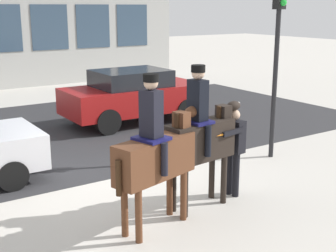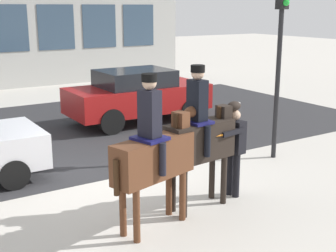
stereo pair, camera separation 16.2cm
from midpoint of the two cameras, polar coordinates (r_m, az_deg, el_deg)
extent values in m
plane|color=beige|center=(9.55, -4.47, -7.18)|extent=(80.00, 80.00, 0.00)
cube|color=#2D2D30|center=(13.73, -13.82, -0.82)|extent=(19.13, 8.50, 0.01)
cube|color=#33475B|center=(21.36, -18.68, 11.21)|extent=(1.68, 0.02, 1.99)
cube|color=#33475B|center=(21.96, -13.26, 11.64)|extent=(1.68, 0.02, 1.99)
cube|color=#33475B|center=(22.75, -8.15, 11.95)|extent=(1.68, 0.02, 1.99)
cube|color=#33475B|center=(23.69, -3.41, 12.15)|extent=(1.68, 0.02, 1.99)
cube|color=#59331E|center=(7.37, -1.16, -3.97)|extent=(1.53, 0.80, 0.65)
cylinder|color=#59331E|center=(8.09, 0.69, -7.94)|extent=(0.11, 0.11, 0.86)
cylinder|color=#59331E|center=(7.90, 2.36, -8.51)|extent=(0.11, 0.11, 0.86)
cylinder|color=#59331E|center=(7.40, -4.89, -10.19)|extent=(0.11, 0.11, 0.86)
cylinder|color=#59331E|center=(7.20, -3.20, -10.91)|extent=(0.11, 0.11, 0.86)
cube|color=#59331E|center=(7.72, 2.14, -0.24)|extent=(0.26, 0.29, 0.55)
cube|color=#382314|center=(7.63, 1.56, -0.26)|extent=(0.06, 0.09, 0.49)
ellipsoid|color=#59331E|center=(7.87, 3.45, 1.73)|extent=(0.35, 0.27, 0.19)
cube|color=silver|center=(7.94, 3.88, 1.97)|extent=(0.12, 0.08, 0.07)
cylinder|color=#382314|center=(6.90, -5.64, -6.28)|extent=(0.09, 0.09, 0.55)
cube|color=#14144C|center=(7.22, -1.58, -1.51)|extent=(0.55, 0.58, 0.05)
cube|color=black|center=(7.12, -1.60, 1.54)|extent=(0.30, 0.37, 0.73)
sphere|color=#D1A889|center=(7.03, -1.63, 5.30)|extent=(0.22, 0.22, 0.22)
cylinder|color=black|center=(7.02, -1.63, 5.92)|extent=(0.24, 0.24, 0.12)
cylinder|color=black|center=(7.48, -3.05, -3.18)|extent=(0.11, 0.11, 0.52)
cylinder|color=black|center=(7.12, 0.00, -4.07)|extent=(0.11, 0.11, 0.52)
cube|color=black|center=(8.14, 4.42, -1.83)|extent=(1.34, 0.57, 0.67)
cylinder|color=black|center=(8.80, 5.90, -6.00)|extent=(0.11, 0.11, 0.90)
cylinder|color=black|center=(8.60, 7.34, -6.54)|extent=(0.11, 0.11, 0.90)
cylinder|color=black|center=(8.21, 1.15, -7.44)|extent=(0.11, 0.11, 0.90)
cylinder|color=black|center=(7.99, 2.57, -8.08)|extent=(0.11, 0.11, 0.90)
cube|color=black|center=(8.44, 7.33, 0.99)|extent=(0.22, 0.26, 0.45)
cube|color=#382314|center=(8.36, 6.76, 1.01)|extent=(0.05, 0.08, 0.41)
ellipsoid|color=black|center=(8.59, 8.59, 2.43)|extent=(0.31, 0.23, 0.17)
cube|color=silver|center=(8.65, 8.99, 2.63)|extent=(0.11, 0.06, 0.07)
cylinder|color=#382314|center=(7.74, 0.63, -3.49)|extent=(0.09, 0.09, 0.55)
cube|color=#14144C|center=(8.00, 4.13, 0.53)|extent=(0.44, 0.52, 0.05)
cube|color=black|center=(7.92, 4.18, 3.17)|extent=(0.25, 0.34, 0.69)
sphere|color=#D1A889|center=(7.85, 4.24, 6.43)|extent=(0.22, 0.22, 0.22)
cylinder|color=black|center=(7.84, 4.25, 6.99)|extent=(0.24, 0.24, 0.12)
cylinder|color=black|center=(8.27, 2.83, -1.05)|extent=(0.11, 0.11, 0.54)
cylinder|color=black|center=(7.89, 5.41, -1.87)|extent=(0.11, 0.11, 0.54)
cylinder|color=black|center=(8.92, 8.84, -5.93)|extent=(0.13, 0.13, 0.87)
cylinder|color=black|center=(9.01, 8.05, -5.68)|extent=(0.13, 0.13, 0.87)
cube|color=black|center=(8.74, 8.62, -1.26)|extent=(0.29, 0.43, 0.61)
sphere|color=#D1A889|center=(8.64, 8.72, 1.32)|extent=(0.20, 0.20, 0.20)
cube|color=black|center=(8.38, 8.42, -0.75)|extent=(0.56, 0.18, 0.09)
cone|color=orange|center=(8.12, 6.86, -1.18)|extent=(0.18, 0.07, 0.04)
cylinder|color=black|center=(9.68, -17.82, -5.63)|extent=(0.61, 0.22, 0.61)
cube|color=maroon|center=(14.48, -3.34, 3.40)|extent=(4.32, 1.90, 0.77)
cube|color=black|center=(14.32, -3.75, 5.85)|extent=(2.16, 1.67, 0.50)
cylinder|color=black|center=(14.53, 2.99, 1.89)|extent=(0.74, 0.23, 0.74)
cylinder|color=black|center=(15.95, -0.63, 3.03)|extent=(0.74, 0.23, 0.74)
cylinder|color=black|center=(13.20, -6.55, 0.54)|extent=(0.74, 0.23, 0.74)
cylinder|color=black|center=(14.75, -9.52, 1.90)|extent=(0.74, 0.23, 0.74)
cylinder|color=black|center=(11.12, 13.59, 4.75)|extent=(0.11, 0.11, 3.44)
sphere|color=green|center=(10.90, 14.64, 14.35)|extent=(0.15, 0.15, 0.15)
camera|label=1|loc=(0.08, -89.45, 0.14)|focal=50.00mm
camera|label=2|loc=(0.08, 90.55, -0.14)|focal=50.00mm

